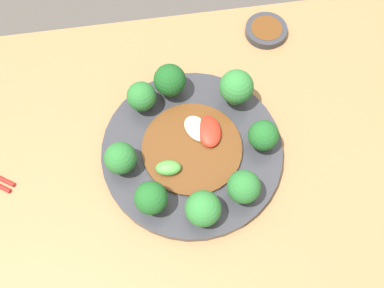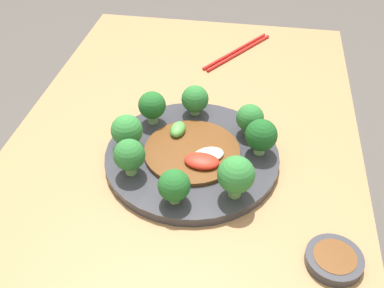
# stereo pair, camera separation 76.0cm
# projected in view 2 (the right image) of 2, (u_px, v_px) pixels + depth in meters

# --- Properties ---
(table) EXTENTS (1.05, 0.65, 0.74)m
(table) POSITION_uv_depth(u_px,v_px,m) (185.00, 265.00, 1.06)
(table) COLOR olive
(table) RESTS_ON ground_plane
(plate) EXTENTS (0.30, 0.30, 0.02)m
(plate) POSITION_uv_depth(u_px,v_px,m) (192.00, 156.00, 0.79)
(plate) COLOR #333338
(plate) RESTS_ON table
(broccoli_southeast) EXTENTS (0.05, 0.05, 0.06)m
(broccoli_southeast) POSITION_uv_depth(u_px,v_px,m) (250.00, 118.00, 0.80)
(broccoli_southeast) COLOR #70A356
(broccoli_southeast) RESTS_ON plate
(broccoli_southwest) EXTENTS (0.06, 0.06, 0.07)m
(broccoli_southwest) POSITION_uv_depth(u_px,v_px,m) (236.00, 175.00, 0.68)
(broccoli_southwest) COLOR #70A356
(broccoli_southwest) RESTS_ON plate
(broccoli_northeast) EXTENTS (0.05, 0.05, 0.06)m
(broccoli_northeast) POSITION_uv_depth(u_px,v_px,m) (152.00, 106.00, 0.83)
(broccoli_northeast) COLOR #89B76B
(broccoli_northeast) RESTS_ON plate
(broccoli_west) EXTENTS (0.05, 0.05, 0.06)m
(broccoli_west) POSITION_uv_depth(u_px,v_px,m) (174.00, 186.00, 0.68)
(broccoli_west) COLOR #7AAD5B
(broccoli_west) RESTS_ON plate
(broccoli_east) EXTENTS (0.05, 0.05, 0.06)m
(broccoli_east) POSITION_uv_depth(u_px,v_px,m) (195.00, 99.00, 0.85)
(broccoli_east) COLOR #89B76B
(broccoli_east) RESTS_ON plate
(broccoli_south) EXTENTS (0.06, 0.06, 0.07)m
(broccoli_south) POSITION_uv_depth(u_px,v_px,m) (261.00, 136.00, 0.76)
(broccoli_south) COLOR #89B76B
(broccoli_south) RESTS_ON plate
(broccoli_northwest) EXTENTS (0.05, 0.05, 0.07)m
(broccoli_northwest) POSITION_uv_depth(u_px,v_px,m) (129.00, 155.00, 0.72)
(broccoli_northwest) COLOR #7AAD5B
(broccoli_northwest) RESTS_ON plate
(broccoli_north) EXTENTS (0.06, 0.06, 0.06)m
(broccoli_north) POSITION_uv_depth(u_px,v_px,m) (127.00, 131.00, 0.77)
(broccoli_north) COLOR #70A356
(broccoli_north) RESTS_ON plate
(stirfry_center) EXTENTS (0.17, 0.17, 0.02)m
(stirfry_center) POSITION_uv_depth(u_px,v_px,m) (194.00, 151.00, 0.78)
(stirfry_center) COLOR #5B3314
(stirfry_center) RESTS_ON plate
(chopsticks) EXTENTS (0.20, 0.15, 0.01)m
(chopsticks) POSITION_uv_depth(u_px,v_px,m) (238.00, 52.00, 1.08)
(chopsticks) COLOR red
(chopsticks) RESTS_ON table
(sauce_dish) EXTENTS (0.08, 0.08, 0.02)m
(sauce_dish) POSITION_uv_depth(u_px,v_px,m) (334.00, 259.00, 0.62)
(sauce_dish) COLOR #333338
(sauce_dish) RESTS_ON table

